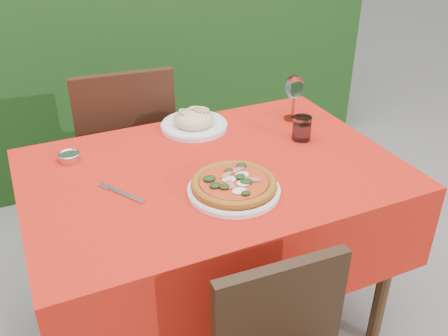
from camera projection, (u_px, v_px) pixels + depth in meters
name	position (u px, v px, depth m)	size (l,w,h in m)	color
ground	(215.00, 323.00, 2.08)	(60.00, 60.00, 0.00)	slate
hedge	(104.00, 19.00, 2.84)	(3.20, 0.55, 1.78)	black
dining_table	(213.00, 204.00, 1.78)	(1.26, 0.86, 0.75)	#492D17
chair_far	(126.00, 150.00, 2.27)	(0.46, 0.46, 0.93)	black
pizza_plate	(234.00, 186.00, 1.55)	(0.30, 0.30, 0.05)	white
pasta_plate	(194.00, 122.00, 1.96)	(0.26, 0.26, 0.07)	silver
water_glass	(302.00, 129.00, 1.87)	(0.07, 0.07, 0.09)	silver
wine_glass	(294.00, 89.00, 1.98)	(0.08, 0.08, 0.19)	silver
fork	(126.00, 195.00, 1.55)	(0.03, 0.20, 0.01)	#B1B1B8
steel_ramekin	(69.00, 157.00, 1.74)	(0.07, 0.07, 0.03)	silver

